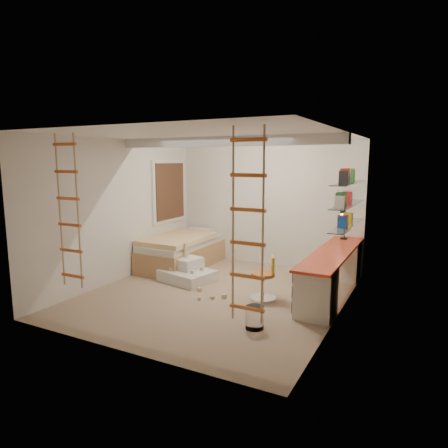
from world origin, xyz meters
The scene contains 15 objects.
floor centered at (0.00, 0.00, 0.00)m, with size 4.50×4.50×0.00m, color tan.
ceiling_beam centered at (0.00, 0.30, 2.52)m, with size 4.00×0.18×0.16m, color white.
window_frame centered at (-1.97, 1.50, 1.55)m, with size 0.06×1.15×1.35m, color white.
window_blind centered at (-1.93, 1.50, 1.55)m, with size 0.02×1.00×1.20m, color #4C2D1E.
rope_ladder_left centered at (-1.35, -1.75, 1.52)m, with size 0.41×0.04×2.13m, color #C14C21, non-canonical shape.
rope_ladder_right centered at (1.35, -1.75, 1.52)m, with size 0.41×0.04×2.13m, color #D45F24, non-canonical shape.
waste_bin centered at (1.11, -0.95, 0.15)m, with size 0.25×0.25×0.31m, color white.
desk centered at (1.72, 0.86, 0.40)m, with size 0.56×2.80×0.75m.
shelves centered at (1.87, 1.13, 1.50)m, with size 0.25×1.80×0.71m.
bed centered at (-1.48, 1.23, 0.33)m, with size 1.02×2.00×0.69m.
task_lamp centered at (1.67, 1.82, 1.14)m, with size 0.14×0.36×0.57m.
swivel_chair centered at (0.81, 0.14, 0.27)m, with size 0.57×0.57×0.72m.
play_platform centered at (-0.86, 0.45, 0.16)m, with size 1.05×0.90×0.41m.
toy_blocks centered at (-0.53, 0.21, 0.27)m, with size 1.34×0.99×0.68m.
books centered at (1.87, 1.13, 1.63)m, with size 0.14×0.70×0.92m.
Camera 1 is at (3.06, -5.60, 2.23)m, focal length 32.00 mm.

